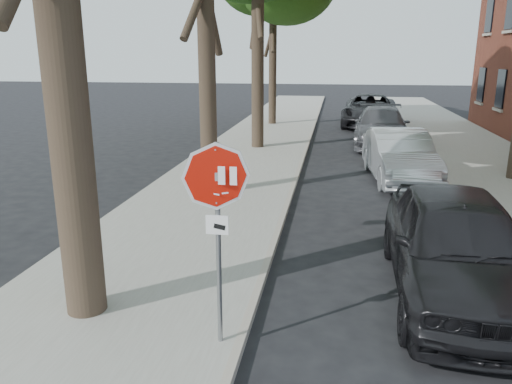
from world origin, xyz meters
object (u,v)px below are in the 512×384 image
Objects in this scene: car_b at (399,156)px; car_d at (370,110)px; car_a at (457,245)px; car_c at (381,127)px; stop_sign at (217,206)px.

car_d is at bearing 85.49° from car_b.
car_c is at bearing 91.55° from car_a.
car_d is (-0.16, 19.67, -0.01)m from car_a.
car_c is 0.90× the size of car_d.
car_a reaches higher than car_c.
car_b is at bearing -84.68° from car_d.
car_c is 5.96m from car_d.
car_c is at bearing 85.14° from car_b.
stop_sign reaches higher than car_a.
car_d reaches higher than car_b.
car_b is 0.77× the size of car_d.
car_a is 19.67m from car_d.
stop_sign is 16.19m from car_c.
car_c is (-0.04, 6.14, 0.02)m from car_b.
car_a is (3.30, 2.11, -1.11)m from stop_sign.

